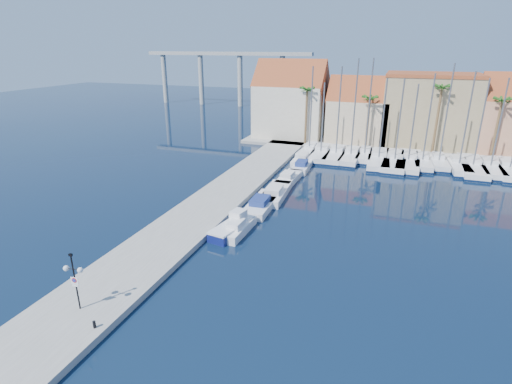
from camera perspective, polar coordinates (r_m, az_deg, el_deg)
ground at (r=29.78m, az=-0.63°, el=-12.58°), size 260.00×260.00×0.00m
quay_west at (r=43.97m, az=-5.47°, el=-1.04°), size 6.00×77.00×0.50m
shore_north at (r=73.17m, az=20.46°, el=6.42°), size 54.00×16.00×0.50m
lamp_post at (r=27.20m, az=-24.59°, el=-10.49°), size 1.33×0.47×3.93m
bollard at (r=26.45m, az=-22.09°, el=-17.13°), size 0.18×0.18×0.45m
fishing_boat at (r=36.54m, az=-3.29°, el=-4.93°), size 2.68×5.53×1.86m
motorboat_west_0 at (r=36.45m, az=-2.61°, el=-5.18°), size 1.78×5.20×1.40m
motorboat_west_1 at (r=41.89m, az=0.82°, el=-1.67°), size 2.51×7.26×1.40m
motorboat_west_2 at (r=45.00m, az=2.77°, el=-0.11°), size 2.78×7.45×1.40m
motorboat_west_3 at (r=50.14m, az=4.70°, el=2.01°), size 2.17×6.15×1.40m
motorboat_west_4 at (r=55.39m, az=6.62°, el=3.71°), size 2.23×6.34×1.40m
motorboat_west_5 at (r=59.05m, az=6.70°, el=4.75°), size 2.39×6.93×1.40m
motorboat_west_6 at (r=63.98m, az=7.91°, el=5.91°), size 1.76×5.38×1.40m
sailboat_0 at (r=63.64m, az=7.72°, el=5.94°), size 2.65×8.82×13.27m
sailboat_1 at (r=62.39m, az=9.30°, el=5.51°), size 3.21×10.40×11.10m
sailboat_2 at (r=61.97m, az=11.43°, el=5.31°), size 2.95×10.17×13.39m
sailboat_3 at (r=61.65m, az=13.45°, el=5.09°), size 2.81×10.00×14.49m
sailboat_4 at (r=62.53m, az=15.27°, el=5.19°), size 2.17×8.10×14.52m
sailboat_5 at (r=61.05m, az=17.11°, el=4.55°), size 3.65×11.69×11.95m
sailboat_6 at (r=60.87m, az=19.21°, el=4.27°), size 3.44×11.86×12.02m
sailboat_7 at (r=61.30m, az=20.93°, el=4.16°), size 3.59×12.01×11.34m
sailboat_8 at (r=61.61m, az=22.63°, el=4.06°), size 2.73×8.89×12.70m
sailboat_9 at (r=62.40m, az=24.59°, el=4.01°), size 2.69×8.23×13.96m
sailboat_10 at (r=61.80m, az=26.91°, el=3.46°), size 3.03×9.34×13.06m
sailboat_11 at (r=62.23m, az=28.48°, el=3.26°), size 3.14×11.55×12.27m
sailboat_12 at (r=62.82m, az=30.37°, el=3.08°), size 2.92×10.17×12.35m
sailboat_13 at (r=63.34m, az=32.39°, el=2.82°), size 3.36×11.23×13.78m
building_0 at (r=73.52m, az=5.02°, el=12.65°), size 12.30×9.00×13.50m
building_1 at (r=71.57m, az=14.47°, el=10.90°), size 10.30×8.00×11.00m
building_2 at (r=72.22m, az=23.45°, el=10.75°), size 14.20×10.20×11.50m
palm_0 at (r=67.45m, az=7.32°, el=14.07°), size 2.60×2.60×10.15m
palm_1 at (r=66.08m, az=15.96°, el=12.53°), size 2.60×2.60×9.15m
palm_2 at (r=65.91m, az=25.01°, el=13.09°), size 2.60×2.60×11.15m
palm_3 at (r=67.16m, az=31.71°, el=10.87°), size 2.60×2.60×9.65m
viaduct at (r=115.94m, az=-4.74°, el=17.26°), size 48.00×2.20×14.45m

